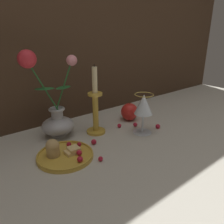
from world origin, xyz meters
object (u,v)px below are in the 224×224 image
at_px(wine_glass, 144,106).
at_px(apple_beside_vase, 129,112).
at_px(vase, 55,113).
at_px(candlestick, 95,110).
at_px(plate_with_pastries, 63,153).

height_order(wine_glass, apple_beside_vase, wine_glass).
xyz_separation_m(vase, candlestick, (0.14, -0.07, 0.00)).
bearing_deg(wine_glass, apple_beside_vase, 68.65).
xyz_separation_m(wine_glass, candlestick, (-0.15, 0.12, -0.01)).
xyz_separation_m(vase, plate_with_pastries, (-0.05, -0.16, -0.08)).
xyz_separation_m(vase, wine_glass, (0.29, -0.19, 0.02)).
relative_size(vase, plate_with_pastries, 1.83).
relative_size(vase, apple_beside_vase, 3.67).
height_order(candlestick, apple_beside_vase, candlestick).
bearing_deg(vase, apple_beside_vase, -8.15).
distance_m(plate_with_pastries, candlestick, 0.23).
relative_size(vase, wine_glass, 2.07).
height_order(vase, wine_glass, vase).
bearing_deg(wine_glass, vase, 147.64).
bearing_deg(candlestick, plate_with_pastries, -154.80).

